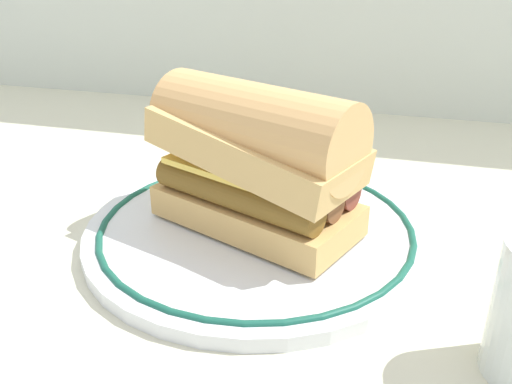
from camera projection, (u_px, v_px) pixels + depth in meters
ground_plane at (236, 226)px, 0.52m from camera, size 1.50×1.50×0.00m
plate at (256, 231)px, 0.49m from camera, size 0.30×0.30×0.01m
sausage_sandwich at (256, 157)px, 0.46m from camera, size 0.19×0.14×0.12m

